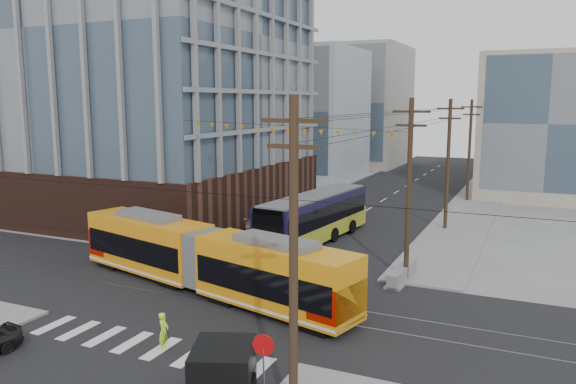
# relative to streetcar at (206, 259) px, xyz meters

# --- Properties ---
(ground) EXTENTS (160.00, 160.00, 0.00)m
(ground) POSITION_rel_streetcar_xyz_m (1.52, -4.35, -1.90)
(ground) COLOR slate
(office_building) EXTENTS (30.00, 25.00, 28.60)m
(office_building) POSITION_rel_streetcar_xyz_m (-20.48, 18.65, 12.40)
(office_building) COLOR #381E16
(office_building) RESTS_ON ground
(bg_bldg_nw_near) EXTENTS (18.00, 16.00, 18.00)m
(bg_bldg_nw_near) POSITION_rel_streetcar_xyz_m (-15.48, 47.65, 7.10)
(bg_bldg_nw_near) COLOR #8C99A5
(bg_bldg_nw_near) RESTS_ON ground
(bg_bldg_ne_near) EXTENTS (14.00, 14.00, 16.00)m
(bg_bldg_ne_near) POSITION_rel_streetcar_xyz_m (17.52, 43.65, 6.10)
(bg_bldg_ne_near) COLOR gray
(bg_bldg_ne_near) RESTS_ON ground
(bg_bldg_nw_far) EXTENTS (16.00, 18.00, 20.00)m
(bg_bldg_nw_far) POSITION_rel_streetcar_xyz_m (-12.48, 67.65, 8.10)
(bg_bldg_nw_far) COLOR gray
(bg_bldg_nw_far) RESTS_ON ground
(bg_bldg_ne_far) EXTENTS (16.00, 16.00, 14.00)m
(bg_bldg_ne_far) POSITION_rel_streetcar_xyz_m (19.52, 63.65, 5.10)
(bg_bldg_ne_far) COLOR #8C99A5
(bg_bldg_ne_far) RESTS_ON ground
(utility_pole_near) EXTENTS (0.30, 0.30, 11.00)m
(utility_pole_near) POSITION_rel_streetcar_xyz_m (10.02, -10.35, 3.60)
(utility_pole_near) COLOR black
(utility_pole_near) RESTS_ON ground
(utility_pole_far) EXTENTS (0.30, 0.30, 11.00)m
(utility_pole_far) POSITION_rel_streetcar_xyz_m (10.02, 51.65, 3.60)
(utility_pole_far) COLOR black
(utility_pole_far) RESTS_ON ground
(streetcar) EXTENTS (19.76, 7.66, 3.80)m
(streetcar) POSITION_rel_streetcar_xyz_m (0.00, 0.00, 0.00)
(streetcar) COLOR orange
(streetcar) RESTS_ON ground
(city_bus) EXTENTS (4.40, 13.65, 3.80)m
(city_bus) POSITION_rel_streetcar_xyz_m (1.33, 13.43, 0.00)
(city_bus) COLOR black
(city_bus) RESTS_ON ground
(parked_car_silver) EXTENTS (2.72, 5.01, 1.57)m
(parked_car_silver) POSITION_rel_streetcar_xyz_m (-3.56, 7.48, -1.11)
(parked_car_silver) COLOR #9F9F9F
(parked_car_silver) RESTS_ON ground
(parked_car_white) EXTENTS (3.18, 4.82, 1.30)m
(parked_car_white) POSITION_rel_streetcar_xyz_m (-3.51, 15.31, -1.25)
(parked_car_white) COLOR silver
(parked_car_white) RESTS_ON ground
(parked_car_grey) EXTENTS (2.66, 5.41, 1.48)m
(parked_car_grey) POSITION_rel_streetcar_xyz_m (-3.44, 19.96, -1.16)
(parked_car_grey) COLOR slate
(parked_car_grey) RESTS_ON ground
(pedestrian) EXTENTS (0.56, 0.71, 1.69)m
(pedestrian) POSITION_rel_streetcar_xyz_m (2.48, -7.33, -1.05)
(pedestrian) COLOR #C0FF26
(pedestrian) RESTS_ON ground
(stop_sign) EXTENTS (0.93, 0.93, 2.68)m
(stop_sign) POSITION_rel_streetcar_xyz_m (8.71, -9.97, -0.56)
(stop_sign) COLOR #B8080B
(stop_sign) RESTS_ON ground
(jersey_barrier) EXTENTS (1.21, 4.36, 0.86)m
(jersey_barrier) POSITION_rel_streetcar_xyz_m (9.82, 6.57, -1.47)
(jersey_barrier) COLOR slate
(jersey_barrier) RESTS_ON ground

